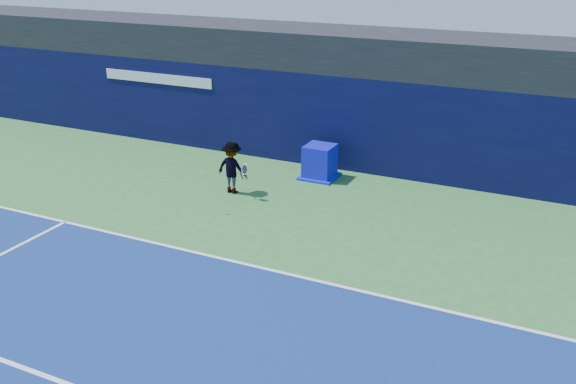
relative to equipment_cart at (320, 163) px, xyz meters
The scene contains 7 objects.
ground 9.06m from the equipment_cart, 87.91° to the right, with size 80.00×80.00×0.00m, color #337032.
baseline 6.07m from the equipment_cart, 86.88° to the right, with size 24.00×0.10×0.01m, color white.
stadium_band 3.99m from the equipment_cart, 82.36° to the left, with size 36.00×3.00×1.20m, color black.
back_wall_assembly 1.81m from the equipment_cart, 77.40° to the left, with size 36.00×1.03×3.00m.
equipment_cart is the anchor object (origin of this frame).
tennis_player 2.90m from the equipment_cart, 128.49° to the right, with size 1.24×0.70×1.52m.
tennis_ball 4.32m from the equipment_cart, 113.75° to the right, with size 0.07×0.07×0.07m.
Camera 1 is at (6.92, -8.29, 6.87)m, focal length 40.00 mm.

